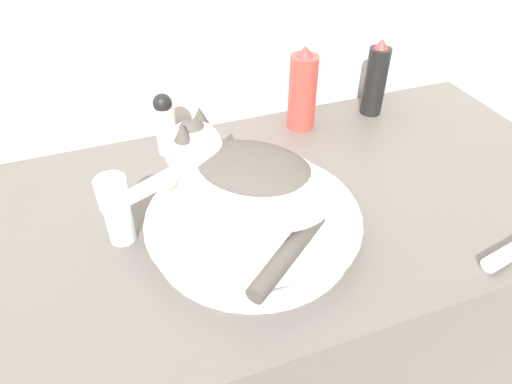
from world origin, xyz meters
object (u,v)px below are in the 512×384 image
at_px(faucet, 122,205).
at_px(hairspray_can_black, 376,80).
at_px(cat, 245,178).
at_px(spray_bottle_trigger, 303,91).
at_px(deodorant_stick, 165,124).

distance_m(faucet, hairspray_can_black, 0.65).
relative_size(cat, hairspray_can_black, 1.87).
distance_m(hairspray_can_black, spray_bottle_trigger, 0.18).
relative_size(cat, deodorant_stick, 2.52).
bearing_deg(hairspray_can_black, faucet, -159.04).
distance_m(cat, hairspray_can_black, 0.50).
bearing_deg(deodorant_stick, faucet, -116.63).
relative_size(hairspray_can_black, spray_bottle_trigger, 0.95).
bearing_deg(faucet, hairspray_can_black, 37.02).
xyz_separation_m(cat, faucet, (-0.19, 0.05, -0.04)).
bearing_deg(spray_bottle_trigger, deodorant_stick, 180.00).
relative_size(faucet, spray_bottle_trigger, 0.74).
bearing_deg(cat, spray_bottle_trigger, -85.11).
relative_size(hairspray_can_black, deodorant_stick, 1.35).
height_order(deodorant_stick, spray_bottle_trigger, spray_bottle_trigger).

